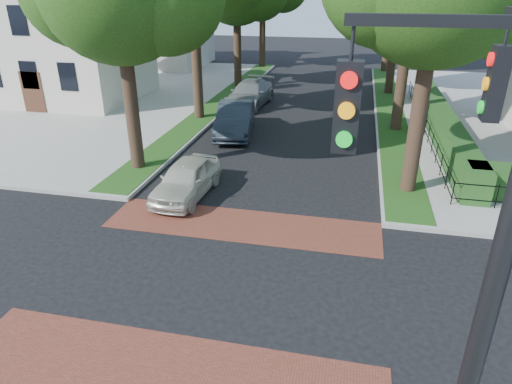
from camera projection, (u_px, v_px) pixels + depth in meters
ground at (213, 282)px, 12.19m from camera, size 120.00×120.00×0.00m
sidewalk_nw at (33, 92)px, 32.82m from camera, size 30.00×30.00×0.15m
crosswalk_far at (242, 225)px, 15.03m from camera, size 9.00×2.20×0.01m
crosswalk_near at (167, 373)px, 9.35m from camera, size 9.00×2.20×0.01m
grass_strip_ne at (390, 110)px, 28.01m from camera, size 1.60×29.80×0.02m
grass_strip_nw at (221, 101)px, 30.12m from camera, size 1.60×29.80×0.02m
hedge_main_road at (441, 121)px, 23.68m from camera, size 1.00×18.00×1.20m
fence_main_road at (424, 122)px, 23.90m from camera, size 0.06×18.00×0.90m
house_left_near at (62, 21)px, 29.06m from camera, size 10.00×9.00×10.14m
house_left_far at (153, 9)px, 41.48m from camera, size 10.00×9.00×10.14m
traffic_signal at (484, 224)px, 5.35m from camera, size 2.17×2.00×8.00m
parked_car_front at (186, 179)px, 16.84m from camera, size 1.81×4.07×1.36m
parked_car_middle at (235, 119)px, 23.68m from camera, size 2.52×5.22×1.65m
parked_car_rear at (250, 94)px, 29.29m from camera, size 2.61×5.47×1.54m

